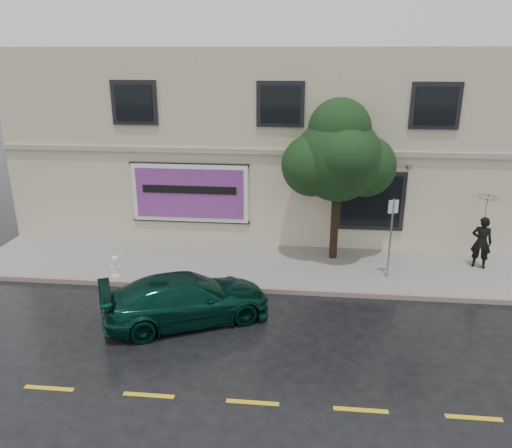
# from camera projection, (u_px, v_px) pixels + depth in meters

# --- Properties ---
(ground) EXTENTS (90.00, 90.00, 0.00)m
(ground) POSITION_uv_depth(u_px,v_px,m) (267.00, 318.00, 13.56)
(ground) COLOR black
(ground) RESTS_ON ground
(sidewalk) EXTENTS (20.00, 3.50, 0.15)m
(sidewalk) POSITION_uv_depth(u_px,v_px,m) (275.00, 267.00, 16.59)
(sidewalk) COLOR #9B9792
(sidewalk) RESTS_ON ground
(curb) EXTENTS (20.00, 0.18, 0.16)m
(curb) POSITION_uv_depth(u_px,v_px,m) (271.00, 290.00, 14.95)
(curb) COLOR gray
(curb) RESTS_ON ground
(road_marking) EXTENTS (19.00, 0.12, 0.01)m
(road_marking) POSITION_uv_depth(u_px,v_px,m) (252.00, 402.00, 10.27)
(road_marking) COLOR gold
(road_marking) RESTS_ON ground
(building) EXTENTS (20.00, 8.12, 7.00)m
(building) POSITION_uv_depth(u_px,v_px,m) (285.00, 136.00, 20.87)
(building) COLOR #BDB098
(building) RESTS_ON ground
(billboard) EXTENTS (4.30, 0.16, 2.20)m
(billboard) POSITION_uv_depth(u_px,v_px,m) (190.00, 193.00, 17.83)
(billboard) COLOR white
(billboard) RESTS_ON ground
(car) EXTENTS (4.81, 3.60, 1.28)m
(car) POSITION_uv_depth(u_px,v_px,m) (187.00, 299.00, 13.23)
(car) COLOR #083128
(car) RESTS_ON ground
(pedestrian) EXTENTS (0.74, 0.62, 1.73)m
(pedestrian) POSITION_uv_depth(u_px,v_px,m) (481.00, 242.00, 16.12)
(pedestrian) COLOR black
(pedestrian) RESTS_ON sidewalk
(umbrella) EXTENTS (1.39, 1.39, 0.79)m
(umbrella) POSITION_uv_depth(u_px,v_px,m) (487.00, 205.00, 15.70)
(umbrella) COLOR black
(umbrella) RESTS_ON pedestrian
(street_tree) EXTENTS (2.80, 2.80, 4.85)m
(street_tree) POSITION_uv_depth(u_px,v_px,m) (338.00, 159.00, 16.06)
(street_tree) COLOR black
(street_tree) RESTS_ON sidewalk
(fire_hydrant) EXTENTS (0.29, 0.27, 0.71)m
(fire_hydrant) POSITION_uv_depth(u_px,v_px,m) (116.00, 267.00, 15.57)
(fire_hydrant) COLOR white
(fire_hydrant) RESTS_ON sidewalk
(sign_pole) EXTENTS (0.31, 0.11, 2.55)m
(sign_pole) POSITION_uv_depth(u_px,v_px,m) (391.00, 231.00, 15.16)
(sign_pole) COLOR gray
(sign_pole) RESTS_ON sidewalk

